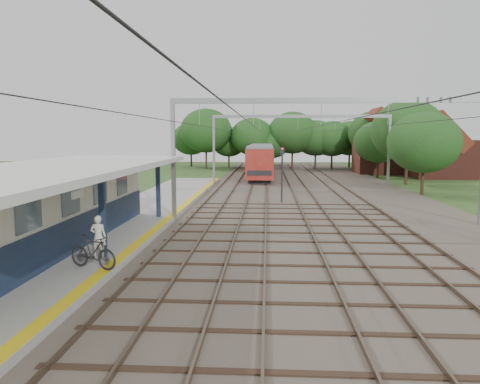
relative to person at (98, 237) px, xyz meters
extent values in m
plane|color=#2D4C1E|center=(6.01, -5.78, -1.17)|extent=(160.00, 160.00, 0.00)
cube|color=#473D33|center=(10.01, 24.22, -1.12)|extent=(18.00, 90.00, 0.10)
cube|color=gray|center=(-1.49, 8.22, -0.99)|extent=(5.00, 52.00, 0.35)
cube|color=yellow|center=(0.76, 8.22, -0.81)|extent=(0.45, 52.00, 0.01)
cube|color=beige|center=(-2.89, 1.22, 0.88)|extent=(3.20, 18.00, 3.40)
cube|color=#13213C|center=(-1.27, 1.22, -0.12)|extent=(0.06, 18.00, 1.40)
cube|color=slate|center=(-1.26, 1.22, 1.38)|extent=(0.05, 16.00, 1.30)
cube|color=#13213C|center=(0.11, 0.22, 0.78)|extent=(0.22, 0.22, 3.20)
cube|color=#13213C|center=(0.11, 9.22, 0.78)|extent=(0.22, 0.22, 3.20)
cube|color=silver|center=(-1.79, 0.22, 2.50)|extent=(6.40, 20.00, 0.24)
cube|color=white|center=(0.01, -1.78, 1.83)|extent=(0.06, 0.85, 0.26)
cube|color=brown|center=(1.79, 24.22, -0.99)|extent=(0.07, 88.00, 0.15)
cube|color=brown|center=(3.23, 24.22, -0.99)|extent=(0.07, 88.00, 0.15)
cube|color=brown|center=(4.79, 24.22, -0.99)|extent=(0.07, 88.00, 0.15)
cube|color=brown|center=(6.23, 24.22, -0.99)|extent=(0.07, 88.00, 0.15)
cube|color=brown|center=(8.49, 24.22, -0.99)|extent=(0.07, 88.00, 0.15)
cube|color=brown|center=(9.93, 24.22, -0.99)|extent=(0.07, 88.00, 0.15)
cube|color=brown|center=(12.09, 24.22, -0.99)|extent=(0.07, 88.00, 0.15)
cube|color=brown|center=(13.53, 24.22, -0.99)|extent=(0.07, 88.00, 0.15)
cube|color=gray|center=(1.01, 9.22, 2.33)|extent=(0.22, 0.22, 7.00)
cube|color=gray|center=(9.51, 9.22, 5.68)|extent=(17.00, 0.20, 0.30)
cube|color=gray|center=(1.01, 29.22, 2.33)|extent=(0.22, 0.22, 7.00)
cube|color=gray|center=(18.01, 29.22, 2.33)|extent=(0.22, 0.22, 7.00)
cube|color=gray|center=(9.51, 29.22, 5.68)|extent=(17.00, 0.20, 0.30)
cylinder|color=black|center=(2.51, 24.22, 4.33)|extent=(0.02, 88.00, 0.02)
cylinder|color=black|center=(5.51, 24.22, 4.33)|extent=(0.02, 88.00, 0.02)
cylinder|color=black|center=(9.21, 24.22, 4.33)|extent=(0.02, 88.00, 0.02)
cylinder|color=black|center=(12.81, 24.22, 4.33)|extent=(0.02, 88.00, 0.02)
cylinder|color=#382619|center=(-3.99, 55.22, 0.27)|extent=(0.28, 0.28, 2.88)
ellipsoid|color=#1B3F16|center=(-3.99, 55.22, 3.79)|extent=(6.72, 6.72, 5.76)
cylinder|color=#382619|center=(2.01, 57.22, 0.09)|extent=(0.28, 0.28, 2.52)
ellipsoid|color=#1B3F16|center=(2.01, 57.22, 3.17)|extent=(5.88, 5.88, 5.04)
cylinder|color=#382619|center=(8.01, 54.22, 0.45)|extent=(0.28, 0.28, 3.24)
ellipsoid|color=#1B3F16|center=(8.01, 54.22, 4.41)|extent=(7.56, 7.56, 6.48)
cylinder|color=#382619|center=(14.01, 56.22, 0.18)|extent=(0.28, 0.28, 2.70)
ellipsoid|color=#1B3F16|center=(14.01, 56.22, 3.48)|extent=(6.30, 6.30, 5.40)
cylinder|color=#382619|center=(20.51, 32.22, 0.09)|extent=(0.28, 0.28, 2.52)
ellipsoid|color=#1B3F16|center=(20.51, 32.22, 3.17)|extent=(5.88, 5.88, 5.04)
cylinder|color=#382619|center=(21.01, 48.22, 0.27)|extent=(0.28, 0.28, 2.88)
ellipsoid|color=#1B3F16|center=(21.01, 48.22, 3.79)|extent=(6.72, 6.72, 5.76)
cube|color=brown|center=(27.01, 40.22, 1.08)|extent=(7.00, 6.00, 4.50)
cube|color=maroon|center=(27.01, 40.22, 4.23)|extent=(4.99, 6.12, 4.99)
cube|color=brown|center=(22.01, 46.22, 1.33)|extent=(8.00, 6.00, 5.00)
cube|color=maroon|center=(22.01, 46.22, 4.73)|extent=(5.52, 6.12, 5.52)
imported|color=silver|center=(0.00, 0.00, 0.00)|extent=(0.61, 0.41, 1.64)
imported|color=black|center=(0.30, -1.37, -0.23)|extent=(2.04, 1.23, 1.18)
cube|color=black|center=(5.51, 38.46, -0.85)|extent=(2.29, 16.38, 0.44)
cube|color=maroon|center=(5.51, 38.46, 0.94)|extent=(2.87, 17.80, 3.11)
cube|color=black|center=(5.51, 38.46, 1.25)|extent=(2.91, 16.38, 0.89)
cube|color=slate|center=(5.51, 38.46, 2.61)|extent=(2.64, 17.80, 0.28)
cube|color=black|center=(5.51, 56.87, -0.85)|extent=(2.29, 16.38, 0.44)
cube|color=maroon|center=(5.51, 56.87, 0.94)|extent=(2.87, 17.80, 3.11)
cube|color=black|center=(5.51, 56.87, 1.25)|extent=(2.91, 16.38, 0.89)
cube|color=slate|center=(5.51, 56.87, 2.61)|extent=(2.64, 17.80, 0.28)
cylinder|color=black|center=(7.36, 17.26, 0.71)|extent=(0.15, 0.15, 3.77)
cube|color=black|center=(7.36, 17.26, 2.70)|extent=(0.32, 0.24, 0.52)
sphere|color=red|center=(7.36, 17.16, 2.85)|extent=(0.13, 0.13, 0.13)
camera|label=1|loc=(6.30, -16.80, 3.72)|focal=35.00mm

